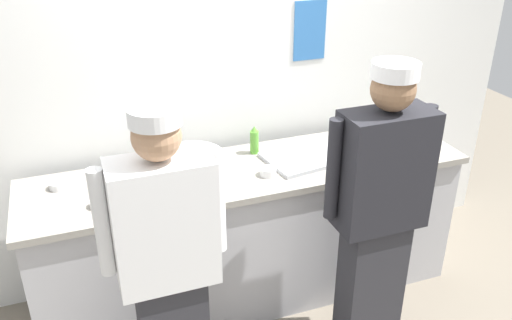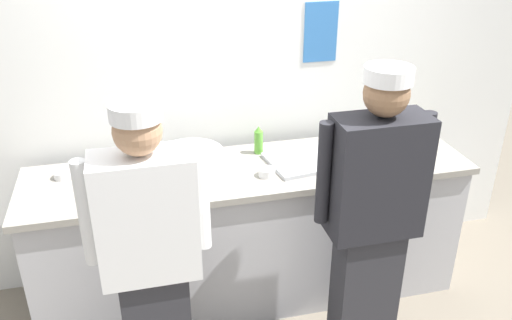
% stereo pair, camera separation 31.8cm
% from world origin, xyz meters
% --- Properties ---
extents(wall_back, '(4.21, 0.11, 2.76)m').
position_xyz_m(wall_back, '(0.00, 0.82, 1.38)').
color(wall_back, white).
rests_on(wall_back, ground).
extents(prep_counter, '(2.68, 0.67, 0.94)m').
position_xyz_m(prep_counter, '(0.00, 0.36, 0.47)').
color(prep_counter, '#B2B2B7').
rests_on(prep_counter, ground).
extents(chef_near_left, '(0.60, 0.24, 1.65)m').
position_xyz_m(chef_near_left, '(-0.64, -0.30, 0.88)').
color(chef_near_left, '#2D2D33').
rests_on(chef_near_left, ground).
extents(chef_center, '(0.62, 0.24, 1.71)m').
position_xyz_m(chef_center, '(0.51, -0.27, 0.92)').
color(chef_center, '#2D2D33').
rests_on(chef_center, ground).
extents(plate_stack_front, '(0.24, 0.24, 0.08)m').
position_xyz_m(plate_stack_front, '(0.98, 0.26, 0.98)').
color(plate_stack_front, white).
rests_on(plate_stack_front, prep_counter).
extents(plate_stack_rear, '(0.21, 0.21, 0.05)m').
position_xyz_m(plate_stack_rear, '(-0.69, 0.46, 0.96)').
color(plate_stack_rear, white).
rests_on(plate_stack_rear, prep_counter).
extents(mixing_bowl_steel, '(0.38, 0.38, 0.13)m').
position_xyz_m(mixing_bowl_steel, '(-0.35, 0.39, 1.00)').
color(mixing_bowl_steel, '#B7BABF').
rests_on(mixing_bowl_steel, prep_counter).
extents(sheet_tray, '(0.54, 0.43, 0.02)m').
position_xyz_m(sheet_tray, '(0.37, 0.35, 0.95)').
color(sheet_tray, '#B7BABF').
rests_on(sheet_tray, prep_counter).
extents(squeeze_bottle_primary, '(0.06, 0.06, 0.18)m').
position_xyz_m(squeeze_bottle_primary, '(0.10, 0.55, 1.02)').
color(squeeze_bottle_primary, '#56A333').
rests_on(squeeze_bottle_primary, prep_counter).
extents(squeeze_bottle_secondary, '(0.06, 0.06, 0.21)m').
position_xyz_m(squeeze_bottle_secondary, '(1.17, 0.43, 1.04)').
color(squeeze_bottle_secondary, '#E5E066').
rests_on(squeeze_bottle_secondary, prep_counter).
extents(ramekin_red_sauce, '(0.10, 0.10, 0.04)m').
position_xyz_m(ramekin_red_sauce, '(-1.09, 0.49, 0.96)').
color(ramekin_red_sauce, white).
rests_on(ramekin_red_sauce, prep_counter).
extents(ramekin_orange_sauce, '(0.09, 0.09, 0.04)m').
position_xyz_m(ramekin_orange_sauce, '(-0.89, 0.22, 0.96)').
color(ramekin_orange_sauce, white).
rests_on(ramekin_orange_sauce, prep_counter).
extents(ramekin_yellow_sauce, '(0.10, 0.10, 0.05)m').
position_xyz_m(ramekin_yellow_sauce, '(0.07, 0.24, 0.96)').
color(ramekin_yellow_sauce, white).
rests_on(ramekin_yellow_sauce, prep_counter).
extents(deli_cup, '(0.09, 0.09, 0.10)m').
position_xyz_m(deli_cup, '(0.76, 0.52, 0.99)').
color(deli_cup, white).
rests_on(deli_cup, prep_counter).
extents(chefs_knife, '(0.27, 0.03, 0.02)m').
position_xyz_m(chefs_knife, '(1.03, 0.40, 0.94)').
color(chefs_knife, '#B7BABF').
rests_on(chefs_knife, prep_counter).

